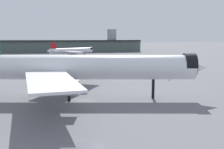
{
  "coord_description": "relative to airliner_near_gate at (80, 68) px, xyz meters",
  "views": [
    {
      "loc": [
        -14.41,
        -66.54,
        16.27
      ],
      "look_at": [
        7.24,
        0.09,
        6.18
      ],
      "focal_mm": 44.63,
      "sensor_mm": 36.0,
      "label": 1
    }
  ],
  "objects": [
    {
      "name": "terminal_building",
      "position": [
        -24.57,
        200.59,
        -2.07
      ],
      "size": [
        246.63,
        56.06,
        21.36
      ],
      "rotation": [
        0.0,
        0.0,
        -0.12
      ],
      "color": "#475651",
      "rests_on": "ground"
    },
    {
      "name": "traffic_cone_near_nose",
      "position": [
        35.59,
        17.52,
        -7.51
      ],
      "size": [
        0.62,
        0.62,
        0.77
      ],
      "primitive_type": "cone",
      "color": "#F2600C",
      "rests_on": "ground"
    },
    {
      "name": "airliner_far_taxiway",
      "position": [
        20.7,
        133.83,
        -3.28
      ],
      "size": [
        37.29,
        33.26,
        10.48
      ],
      "rotation": [
        0.0,
        0.0,
        0.29
      ],
      "color": "silver",
      "rests_on": "ground"
    },
    {
      "name": "ground",
      "position": [
        0.47,
        -2.61,
        -7.9
      ],
      "size": [
        900.0,
        900.0,
        0.0
      ],
      "primitive_type": "plane",
      "color": "slate"
    },
    {
      "name": "airliner_near_gate",
      "position": [
        0.0,
        0.0,
        0.0
      ],
      "size": [
        63.12,
        56.17,
        17.93
      ],
      "rotation": [
        0.0,
        0.0,
        -0.32
      ],
      "color": "white",
      "rests_on": "ground"
    }
  ]
}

